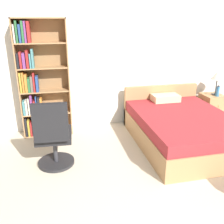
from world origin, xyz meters
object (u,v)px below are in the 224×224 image
Objects in this scene: water_bottle at (218,91)px; bookshelf at (37,81)px; nightstand at (211,108)px; table_lamp at (218,76)px; office_chair at (54,137)px; bed at (181,127)px.

bookshelf is at bearing 176.32° from water_bottle.
nightstand is (3.35, -0.11, -0.71)m from bookshelf.
water_bottle is (-0.02, -0.10, -0.27)m from table_lamp.
office_chair reaches higher than nightstand.
table_lamp reaches higher than office_chair.
nightstand is 2.62× the size of water_bottle.
office_chair reaches higher than bed.
water_bottle is at bearing 30.68° from bed.
water_bottle is (1.06, 0.63, 0.40)m from bed.
bookshelf is at bearing 100.82° from office_chair.
office_chair is 3.29m from water_bottle.
bookshelf reaches higher than bed.
table_lamp is at bearing 18.58° from office_chair.
bookshelf reaches higher than nightstand.
office_chair is (0.22, -1.17, -0.53)m from bookshelf.
nightstand is at bearing 34.99° from bed.
bookshelf is 1.98× the size of office_chair.
bed reaches higher than nightstand.
water_bottle reaches higher than nightstand.
water_bottle is at bearing -3.68° from bookshelf.
office_chair is 3.37m from table_lamp.
bed is (2.30, -0.85, -0.72)m from bookshelf.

